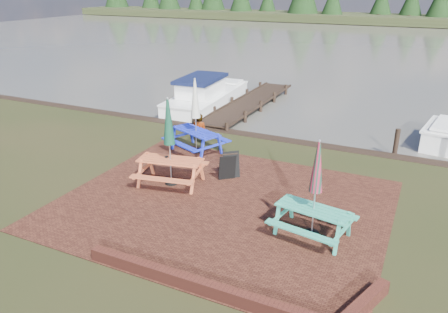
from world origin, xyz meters
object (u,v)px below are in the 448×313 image
chalkboard (229,166)px  jetty (248,103)px  picnic_table_teal (314,204)px  person (199,114)px  picnic_table_blue (196,127)px  boat_jetty (206,97)px  picnic_table_red (170,155)px

chalkboard → jetty: (-2.94, 8.61, -0.33)m
picnic_table_teal → person: bearing=147.7°
person → picnic_table_teal: bearing=126.6°
picnic_table_teal → picnic_table_blue: 6.60m
picnic_table_blue → chalkboard: size_ratio=3.16×
chalkboard → boat_jetty: bearing=83.7°
picnic_table_teal → person: (-6.25, 5.60, 0.02)m
chalkboard → jetty: 9.11m
picnic_table_blue → boat_jetty: size_ratio=0.41×
chalkboard → jetty: size_ratio=0.10×
chalkboard → boat_jetty: 9.30m
picnic_table_blue → person: (-0.86, 1.80, -0.06)m
chalkboard → boat_jetty: size_ratio=0.13×
boat_jetty → jetty: bearing=16.2°
chalkboard → jetty: bearing=70.2°
picnic_table_red → person: 4.80m
boat_jetty → picnic_table_red: bearing=-73.0°
picnic_table_red → boat_jetty: picnic_table_red is taller
picnic_table_red → jetty: picnic_table_red is taller
picnic_table_red → person: size_ratio=1.52×
jetty → boat_jetty: bearing=-159.6°
boat_jetty → picnic_table_blue: bearing=-69.5°
picnic_table_blue → person: size_ratio=1.52×
picnic_table_red → boat_jetty: 9.66m
picnic_table_teal → person: size_ratio=1.39×
picnic_table_red → picnic_table_blue: picnic_table_red is taller
picnic_table_teal → chalkboard: picnic_table_teal is taller
picnic_table_red → picnic_table_blue: bearing=91.9°
picnic_table_red → picnic_table_blue: size_ratio=1.00×
picnic_table_red → jetty: size_ratio=0.30×
picnic_table_blue → person: 1.99m
picnic_table_blue → picnic_table_teal: bearing=-12.4°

